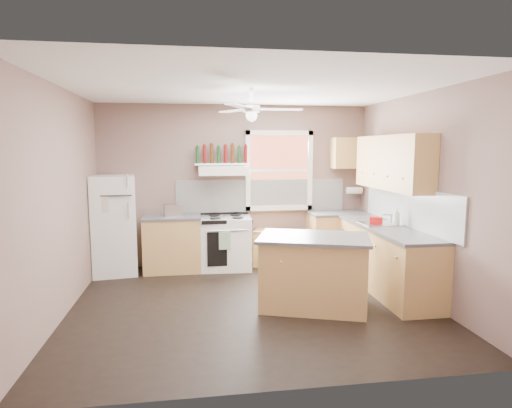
{
  "coord_description": "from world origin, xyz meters",
  "views": [
    {
      "loc": [
        -0.73,
        -5.21,
        1.97
      ],
      "look_at": [
        0.1,
        0.3,
        1.25
      ],
      "focal_mm": 30.0,
      "sensor_mm": 36.0,
      "label": 1
    }
  ],
  "objects": [
    {
      "name": "floor",
      "position": [
        0.0,
        0.0,
        0.0
      ],
      "size": [
        4.5,
        4.5,
        0.0
      ],
      "primitive_type": "plane",
      "color": "black",
      "rests_on": "ground"
    },
    {
      "name": "ceiling",
      "position": [
        0.0,
        0.0,
        2.7
      ],
      "size": [
        4.5,
        4.5,
        0.0
      ],
      "primitive_type": "plane",
      "color": "white",
      "rests_on": "ground"
    },
    {
      "name": "wall_back",
      "position": [
        0.0,
        2.02,
        1.35
      ],
      "size": [
        4.5,
        0.05,
        2.7
      ],
      "primitive_type": "cube",
      "color": "#775C54",
      "rests_on": "ground"
    },
    {
      "name": "wall_right",
      "position": [
        2.27,
        0.0,
        1.35
      ],
      "size": [
        0.05,
        4.0,
        2.7
      ],
      "primitive_type": "cube",
      "color": "#775C54",
      "rests_on": "ground"
    },
    {
      "name": "wall_left",
      "position": [
        -2.27,
        0.0,
        1.35
      ],
      "size": [
        0.05,
        4.0,
        2.7
      ],
      "primitive_type": "cube",
      "color": "#775C54",
      "rests_on": "ground"
    },
    {
      "name": "backsplash_back",
      "position": [
        0.45,
        1.99,
        1.18
      ],
      "size": [
        2.9,
        0.03,
        0.55
      ],
      "primitive_type": "cube",
      "color": "white",
      "rests_on": "wall_back"
    },
    {
      "name": "backsplash_right",
      "position": [
        2.23,
        0.3,
        1.18
      ],
      "size": [
        0.03,
        2.6,
        0.55
      ],
      "primitive_type": "cube",
      "color": "white",
      "rests_on": "wall_right"
    },
    {
      "name": "window_view",
      "position": [
        0.75,
        1.98,
        1.6
      ],
      "size": [
        1.0,
        0.02,
        1.2
      ],
      "primitive_type": "cube",
      "color": "brown",
      "rests_on": "wall_back"
    },
    {
      "name": "window_frame",
      "position": [
        0.75,
        1.96,
        1.6
      ],
      "size": [
        1.16,
        0.07,
        1.36
      ],
      "primitive_type": "cube",
      "color": "white",
      "rests_on": "wall_back"
    },
    {
      "name": "refrigerator",
      "position": [
        -1.95,
        1.66,
        0.78
      ],
      "size": [
        0.74,
        0.72,
        1.56
      ],
      "primitive_type": "cube",
      "rotation": [
        0.0,
        0.0,
        0.13
      ],
      "color": "white",
      "rests_on": "floor"
    },
    {
      "name": "base_cabinet_left",
      "position": [
        -1.06,
        1.7,
        0.43
      ],
      "size": [
        0.9,
        0.6,
        0.86
      ],
      "primitive_type": "cube",
      "color": "tan",
      "rests_on": "floor"
    },
    {
      "name": "counter_left",
      "position": [
        -1.06,
        1.7,
        0.88
      ],
      "size": [
        0.92,
        0.62,
        0.04
      ],
      "primitive_type": "cube",
      "color": "#47474A",
      "rests_on": "base_cabinet_left"
    },
    {
      "name": "toaster",
      "position": [
        -1.04,
        1.71,
        0.99
      ],
      "size": [
        0.31,
        0.23,
        0.18
      ],
      "primitive_type": "cube",
      "rotation": [
        0.0,
        0.0,
        0.27
      ],
      "color": "silver",
      "rests_on": "counter_left"
    },
    {
      "name": "stove",
      "position": [
        -0.19,
        1.7,
        0.43
      ],
      "size": [
        0.85,
        0.69,
        0.86
      ],
      "primitive_type": "cube",
      "rotation": [
        0.0,
        0.0,
        -0.06
      ],
      "color": "white",
      "rests_on": "floor"
    },
    {
      "name": "range_hood",
      "position": [
        -0.23,
        1.75,
        1.62
      ],
      "size": [
        0.78,
        0.5,
        0.14
      ],
      "primitive_type": "cube",
      "color": "white",
      "rests_on": "wall_back"
    },
    {
      "name": "bottle_shelf",
      "position": [
        -0.23,
        1.87,
        1.72
      ],
      "size": [
        0.9,
        0.26,
        0.03
      ],
      "primitive_type": "cube",
      "color": "white",
      "rests_on": "range_hood"
    },
    {
      "name": "cart",
      "position": [
        0.61,
        1.75,
        0.3
      ],
      "size": [
        0.71,
        0.6,
        0.61
      ],
      "primitive_type": "cube",
      "rotation": [
        0.0,
        0.0,
        -0.37
      ],
      "color": "tan",
      "rests_on": "floor"
    },
    {
      "name": "base_cabinet_corner",
      "position": [
        1.75,
        1.7,
        0.43
      ],
      "size": [
        1.0,
        0.6,
        0.86
      ],
      "primitive_type": "cube",
      "color": "tan",
      "rests_on": "floor"
    },
    {
      "name": "base_cabinet_right",
      "position": [
        1.95,
        0.3,
        0.43
      ],
      "size": [
        0.6,
        2.2,
        0.86
      ],
      "primitive_type": "cube",
      "color": "tan",
      "rests_on": "floor"
    },
    {
      "name": "counter_corner",
      "position": [
        1.75,
        1.7,
        0.88
      ],
      "size": [
        1.02,
        0.62,
        0.04
      ],
      "primitive_type": "cube",
      "color": "#47474A",
      "rests_on": "base_cabinet_corner"
    },
    {
      "name": "counter_right",
      "position": [
        1.94,
        0.3,
        0.88
      ],
      "size": [
        0.62,
        2.22,
        0.04
      ],
      "primitive_type": "cube",
      "color": "#47474A",
      "rests_on": "base_cabinet_right"
    },
    {
      "name": "sink",
      "position": [
        1.94,
        0.5,
        0.9
      ],
      "size": [
        0.55,
        0.45,
        0.03
      ],
      "primitive_type": "cube",
      "color": "silver",
      "rests_on": "counter_right"
    },
    {
      "name": "faucet",
      "position": [
        2.1,
        0.5,
        0.97
      ],
      "size": [
        0.03,
        0.03,
        0.14
      ],
      "primitive_type": "cylinder",
      "color": "silver",
      "rests_on": "sink"
    },
    {
      "name": "upper_cabinet_right",
      "position": [
        2.08,
        0.5,
        1.78
      ],
      "size": [
        0.33,
        1.8,
        0.76
      ],
      "primitive_type": "cube",
      "color": "tan",
      "rests_on": "wall_right"
    },
    {
      "name": "upper_cabinet_corner",
      "position": [
        1.95,
        1.83,
        1.9
      ],
      "size": [
        0.6,
        0.33,
        0.52
      ],
      "primitive_type": "cube",
      "color": "tan",
      "rests_on": "wall_back"
    },
    {
      "name": "paper_towel",
      "position": [
        2.07,
        1.86,
        1.25
      ],
      "size": [
        0.26,
        0.12,
        0.12
      ],
      "primitive_type": "cylinder",
      "rotation": [
        0.0,
        1.57,
        0.0
      ],
      "color": "white",
      "rests_on": "wall_back"
    },
    {
      "name": "island",
      "position": [
        0.75,
        -0.2,
        0.43
      ],
      "size": [
        1.46,
        1.17,
        0.86
      ],
      "primitive_type": "cube",
      "rotation": [
        0.0,
        0.0,
        -0.33
      ],
      "color": "tan",
      "rests_on": "floor"
    },
    {
      "name": "island_top",
      "position": [
        0.75,
        -0.2,
        0.88
      ],
      "size": [
        1.55,
        1.26,
        0.04
      ],
      "primitive_type": "cube",
      "rotation": [
        0.0,
        0.0,
        -0.33
      ],
      "color": "#47474A",
      "rests_on": "island"
    },
    {
      "name": "ceiling_fan_hub",
      "position": [
        0.0,
        0.0,
        2.45
      ],
      "size": [
        0.2,
        0.2,
        0.08
      ],
      "primitive_type": "cylinder",
      "color": "white",
      "rests_on": "ceiling"
    },
    {
      "name": "soap_bottle",
      "position": [
        2.1,
        0.34,
        1.03
      ],
      "size": [
        0.11,
        0.11,
        0.26
      ],
      "primitive_type": "imported",
      "rotation": [
        0.0,
        0.0,
        3.06
      ],
      "color": "silver",
      "rests_on": "counter_right"
    },
    {
      "name": "red_caddy",
      "position": [
        1.88,
        0.52,
        0.95
      ],
      "size": [
        0.21,
        0.18,
        0.1
      ],
      "primitive_type": "cube",
      "rotation": [
        0.0,
        0.0,
        -0.41
      ],
      "color": "#B6100F",
      "rests_on": "counter_right"
    },
    {
      "name": "wine_bottles",
      "position": [
        -0.23,
        1.87,
        1.88
      ],
      "size": [
        0.86,
        0.06,
        0.31
      ],
      "color": "#143819",
      "rests_on": "bottle_shelf"
    }
  ]
}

